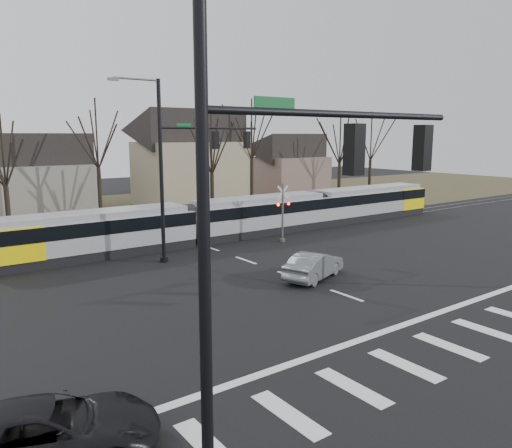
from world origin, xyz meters
TOP-DOWN VIEW (x-y plane):
  - ground at (0.00, 0.00)m, footprint 140.00×140.00m
  - grass_verge at (0.00, 32.00)m, footprint 140.00×28.00m
  - crosswalk at (0.00, -4.00)m, footprint 27.00×2.60m
  - stop_line at (0.00, -1.80)m, footprint 28.00×0.35m
  - lane_dashes at (0.00, 16.00)m, footprint 0.18×30.00m
  - rail_pair at (0.00, 15.80)m, footprint 90.00×1.52m
  - tram at (5.29, 16.00)m, footprint 36.29×2.69m
  - sedan at (0.67, 4.92)m, footprint 4.20×5.10m
  - suv at (-13.98, -2.28)m, footprint 5.46×6.48m
  - signal_pole_near_left at (-10.41, -6.00)m, footprint 9.28×0.44m
  - signal_pole_far at (-2.41, 12.50)m, footprint 9.28×0.44m
  - rail_crossing_signal at (5.00, 12.79)m, footprint 1.08×0.36m
  - tree_row at (2.00, 26.00)m, footprint 59.20×7.20m
  - house_b at (-5.00, 36.00)m, footprint 8.64×7.56m
  - house_c at (9.00, 33.00)m, footprint 10.80×8.64m
  - house_d at (24.00, 35.00)m, footprint 8.64×7.56m

SIDE VIEW (x-z plane):
  - ground at x=0.00m, z-range 0.00..0.00m
  - grass_verge at x=0.00m, z-range 0.00..0.01m
  - crosswalk at x=0.00m, z-range 0.00..0.01m
  - stop_line at x=0.00m, z-range 0.00..0.01m
  - lane_dashes at x=0.00m, z-range 0.00..0.01m
  - rail_pair at x=0.00m, z-range 0.00..0.06m
  - sedan at x=0.67m, z-range 0.00..1.36m
  - suv at x=-13.98m, z-range 0.00..1.40m
  - tram at x=5.29m, z-range 0.12..2.87m
  - rail_crossing_signal at x=5.00m, z-range -0.11..3.89m
  - house_b at x=-5.00m, z-range 0.14..7.79m
  - house_d at x=24.00m, z-range 0.14..7.79m
  - tree_row at x=2.00m, z-range 0.00..10.00m
  - house_c at x=9.00m, z-range 0.18..10.28m
  - signal_pole_near_left at x=-10.41m, z-range 0.60..10.80m
  - signal_pole_far at x=-2.41m, z-range 0.60..10.80m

